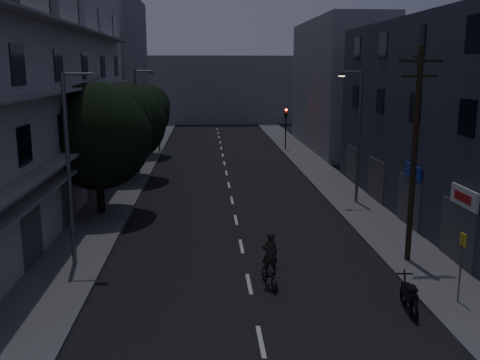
{
  "coord_description": "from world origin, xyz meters",
  "views": [
    {
      "loc": [
        -1.62,
        -13.05,
        8.29
      ],
      "look_at": [
        0.0,
        12.0,
        3.0
      ],
      "focal_mm": 40.0,
      "sensor_mm": 36.0,
      "label": 1
    }
  ],
  "objects": [
    {
      "name": "bus_stop_sign",
      "position": [
        7.24,
        4.09,
        1.89
      ],
      "size": [
        0.06,
        0.35,
        2.52
      ],
      "color": "#595B60",
      "rests_on": "sidewalk_right"
    },
    {
      "name": "street_lamp_left_far",
      "position": [
        -6.84,
        29.09,
        4.6
      ],
      "size": [
        1.51,
        0.25,
        8.0
      ],
      "color": "#595B61",
      "rests_on": "sidewalk_left"
    },
    {
      "name": "tree_mid",
      "position": [
        -7.32,
        26.67,
        4.54
      ],
      "size": [
        5.72,
        5.72,
        7.03
      ],
      "color": "black",
      "rests_on": "sidewalk_left"
    },
    {
      "name": "sidewalk_left",
      "position": [
        -7.5,
        25.0,
        0.07
      ],
      "size": [
        3.0,
        90.0,
        0.15
      ],
      "primitive_type": "cube",
      "color": "#565659",
      "rests_on": "ground"
    },
    {
      "name": "tree_far",
      "position": [
        -7.59,
        37.52,
        4.34
      ],
      "size": [
        5.41,
        5.41,
        6.7
      ],
      "color": "black",
      "rests_on": "sidewalk_left"
    },
    {
      "name": "utility_pole",
      "position": [
        7.03,
        8.36,
        4.87
      ],
      "size": [
        1.8,
        0.24,
        9.0
      ],
      "color": "black",
      "rests_on": "sidewalk_right"
    },
    {
      "name": "building_far_right",
      "position": [
        12.0,
        42.0,
        6.5
      ],
      "size": [
        6.0,
        20.0,
        13.0
      ],
      "primitive_type": "cube",
      "color": "slate",
      "rests_on": "ground"
    },
    {
      "name": "traffic_signal_far_right",
      "position": [
        6.49,
        40.52,
        3.1
      ],
      "size": [
        0.28,
        0.37,
        4.1
      ],
      "color": "black",
      "rests_on": "sidewalk_right"
    },
    {
      "name": "traffic_signal_far_left",
      "position": [
        -6.27,
        40.52,
        3.1
      ],
      "size": [
        0.28,
        0.37,
        4.1
      ],
      "color": "black",
      "rests_on": "sidewalk_left"
    },
    {
      "name": "motorcycle",
      "position": [
        5.32,
        3.74,
        0.51
      ],
      "size": [
        0.58,
        2.02,
        1.3
      ],
      "rotation": [
        0.0,
        0.0,
        -0.09
      ],
      "color": "black",
      "rests_on": "ground"
    },
    {
      "name": "street_lamp_right",
      "position": [
        7.52,
        18.54,
        4.6
      ],
      "size": [
        1.51,
        0.25,
        8.0
      ],
      "color": "#57585F",
      "rests_on": "sidewalk_right"
    },
    {
      "name": "ground",
      "position": [
        0.0,
        25.0,
        0.0
      ],
      "size": [
        160.0,
        160.0,
        0.0
      ],
      "primitive_type": "plane",
      "color": "black",
      "rests_on": "ground"
    },
    {
      "name": "building_right",
      "position": [
        11.99,
        14.0,
        5.5
      ],
      "size": [
        6.19,
        28.0,
        11.0
      ],
      "color": "#2B2F3A",
      "rests_on": "ground"
    },
    {
      "name": "sidewalk_right",
      "position": [
        7.5,
        25.0,
        0.07
      ],
      "size": [
        3.0,
        90.0,
        0.15
      ],
      "primitive_type": "cube",
      "color": "#565659",
      "rests_on": "ground"
    },
    {
      "name": "building_far_end",
      "position": [
        0.0,
        70.0,
        5.0
      ],
      "size": [
        24.0,
        8.0,
        10.0
      ],
      "primitive_type": "cube",
      "color": "slate",
      "rests_on": "ground"
    },
    {
      "name": "tree_near",
      "position": [
        -7.58,
        17.02,
        4.78
      ],
      "size": [
        6.0,
        6.0,
        7.4
      ],
      "color": "black",
      "rests_on": "sidewalk_left"
    },
    {
      "name": "cyclist",
      "position": [
        0.76,
        6.17,
        0.75
      ],
      "size": [
        0.98,
        1.84,
        2.22
      ],
      "rotation": [
        0.0,
        0.0,
        0.22
      ],
      "color": "black",
      "rests_on": "ground"
    },
    {
      "name": "street_lamp_left_near",
      "position": [
        -7.12,
        8.83,
        4.6
      ],
      "size": [
        1.51,
        0.25,
        8.0
      ],
      "color": "slate",
      "rests_on": "sidewalk_left"
    },
    {
      "name": "building_left",
      "position": [
        -11.98,
        18.0,
        6.99
      ],
      "size": [
        7.0,
        36.0,
        14.0
      ],
      "color": "#ACACA7",
      "rests_on": "ground"
    },
    {
      "name": "building_far_left",
      "position": [
        -12.0,
        48.0,
        8.0
      ],
      "size": [
        6.0,
        20.0,
        16.0
      ],
      "primitive_type": "cube",
      "color": "slate",
      "rests_on": "ground"
    },
    {
      "name": "lane_markings",
      "position": [
        0.0,
        31.25,
        0.01
      ],
      "size": [
        0.15,
        60.5,
        0.01
      ],
      "color": "beige",
      "rests_on": "ground"
    }
  ]
}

